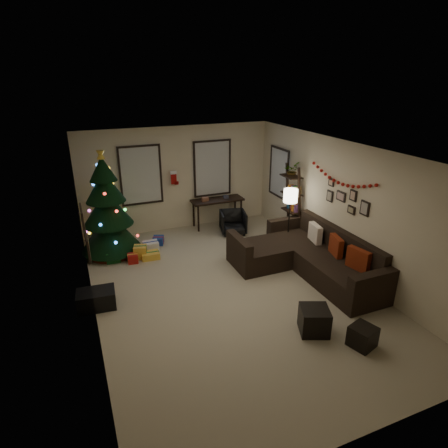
{
  "coord_description": "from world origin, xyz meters",
  "views": [
    {
      "loc": [
        -2.56,
        -5.81,
        3.95
      ],
      "look_at": [
        0.1,
        0.6,
        1.15
      ],
      "focal_mm": 30.44,
      "sensor_mm": 36.0,
      "label": 1
    }
  ],
  "objects_px": {
    "desk_chair": "(233,222)",
    "bookshelf": "(293,205)",
    "sofa": "(308,258)",
    "christmas_tree": "(108,212)",
    "desk": "(217,202)"
  },
  "relations": [
    {
      "from": "desk_chair",
      "to": "bookshelf",
      "type": "height_order",
      "value": "bookshelf"
    },
    {
      "from": "sofa",
      "to": "bookshelf",
      "type": "distance_m",
      "value": 1.66
    },
    {
      "from": "christmas_tree",
      "to": "desk",
      "type": "relative_size",
      "value": 1.78
    },
    {
      "from": "bookshelf",
      "to": "sofa",
      "type": "bearing_deg",
      "value": -108.73
    },
    {
      "from": "sofa",
      "to": "desk_chair",
      "type": "bearing_deg",
      "value": 104.42
    },
    {
      "from": "christmas_tree",
      "to": "desk",
      "type": "distance_m",
      "value": 3.0
    },
    {
      "from": "christmas_tree",
      "to": "desk",
      "type": "xyz_separation_m",
      "value": [
        2.91,
        0.67,
        -0.36
      ]
    },
    {
      "from": "bookshelf",
      "to": "desk_chair",
      "type": "bearing_deg",
      "value": 138.32
    },
    {
      "from": "christmas_tree",
      "to": "sofa",
      "type": "xyz_separation_m",
      "value": [
        3.72,
        -2.44,
        -0.73
      ]
    },
    {
      "from": "desk",
      "to": "desk_chair",
      "type": "distance_m",
      "value": 0.77
    },
    {
      "from": "sofa",
      "to": "desk_chair",
      "type": "xyz_separation_m",
      "value": [
        -0.63,
        2.46,
        -0.0
      ]
    },
    {
      "from": "christmas_tree",
      "to": "sofa",
      "type": "height_order",
      "value": "christmas_tree"
    },
    {
      "from": "desk_chair",
      "to": "bookshelf",
      "type": "relative_size",
      "value": 0.31
    },
    {
      "from": "sofa",
      "to": "desk",
      "type": "bearing_deg",
      "value": 104.63
    },
    {
      "from": "christmas_tree",
      "to": "sofa",
      "type": "bearing_deg",
      "value": -33.3
    }
  ]
}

